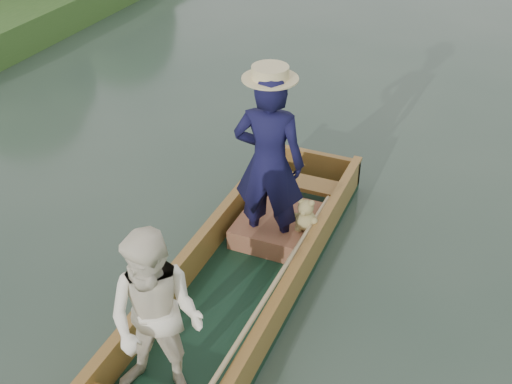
% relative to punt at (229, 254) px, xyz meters
% --- Properties ---
extents(ground, '(120.00, 120.00, 0.00)m').
position_rel_punt_xyz_m(ground, '(0.01, -0.02, -0.63)').
color(ground, '#283D30').
rests_on(ground, ground).
extents(punt, '(1.12, 5.00, 2.03)m').
position_rel_punt_xyz_m(punt, '(0.00, 0.00, 0.00)').
color(punt, black).
rests_on(punt, ground).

